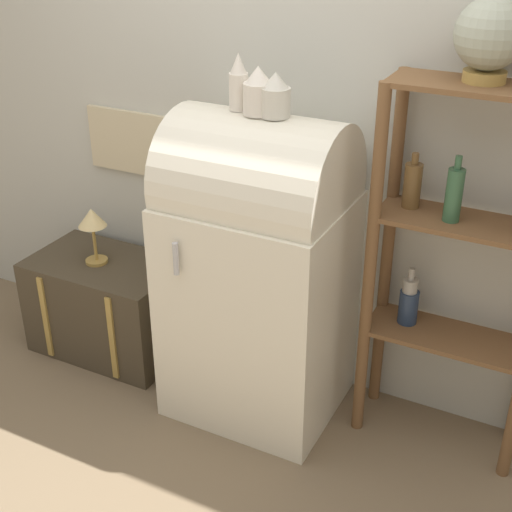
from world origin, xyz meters
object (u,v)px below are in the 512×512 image
(globe, at_px, (490,36))
(suitcase_trunk, at_px, (108,305))
(vase_left, at_px, (239,84))
(desk_lamp, at_px, (92,223))
(vase_center, at_px, (259,92))
(vase_right, at_px, (275,96))
(refrigerator, at_px, (259,267))

(globe, bearing_deg, suitcase_trunk, -175.13)
(vase_left, bearing_deg, desk_lamp, 179.41)
(desk_lamp, bearing_deg, suitcase_trunk, 33.14)
(vase_left, height_order, vase_center, vase_left)
(suitcase_trunk, distance_m, desk_lamp, 0.47)
(suitcase_trunk, xyz_separation_m, globe, (1.67, 0.14, 1.46))
(suitcase_trunk, bearing_deg, vase_center, -2.77)
(vase_left, height_order, desk_lamp, vase_left)
(vase_left, distance_m, vase_right, 0.17)
(refrigerator, bearing_deg, vase_right, -4.07)
(refrigerator, relative_size, vase_right, 8.17)
(globe, distance_m, desk_lamp, 1.97)
(suitcase_trunk, bearing_deg, refrigerator, -2.40)
(suitcase_trunk, xyz_separation_m, vase_left, (0.79, -0.03, 1.23))
(suitcase_trunk, distance_m, vase_left, 1.46)
(globe, relative_size, vase_center, 1.56)
(suitcase_trunk, height_order, vase_right, vase_right)
(desk_lamp, bearing_deg, vase_right, -1.48)
(vase_center, bearing_deg, refrigerator, 121.15)
(suitcase_trunk, distance_m, globe, 2.22)
(desk_lamp, bearing_deg, globe, 5.36)
(suitcase_trunk, distance_m, vase_center, 1.51)
(vase_center, distance_m, desk_lamp, 1.18)
(vase_center, bearing_deg, desk_lamp, 178.36)
(vase_center, xyz_separation_m, vase_right, (0.07, 0.00, -0.01))
(globe, bearing_deg, refrigerator, -167.18)
(globe, bearing_deg, vase_left, -169.25)
(refrigerator, bearing_deg, globe, 12.82)
(suitcase_trunk, bearing_deg, globe, 4.87)
(globe, bearing_deg, desk_lamp, -174.64)
(refrigerator, xyz_separation_m, vase_right, (0.07, -0.01, 0.75))
(globe, bearing_deg, vase_right, -165.55)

